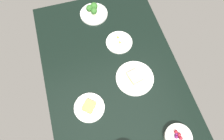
% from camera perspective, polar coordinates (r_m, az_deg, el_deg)
% --- Properties ---
extents(dining_table, '(1.26, 0.82, 0.04)m').
position_cam_1_polar(dining_table, '(1.37, 0.00, -0.74)').
color(dining_table, black).
rests_on(dining_table, ground).
extents(plate_cheese, '(0.17, 0.17, 0.04)m').
position_cam_1_polar(plate_cheese, '(1.26, -5.90, -9.59)').
color(plate_cheese, white).
rests_on(plate_cheese, dining_table).
extents(plate_eggs, '(0.17, 0.17, 0.04)m').
position_cam_1_polar(plate_eggs, '(1.45, 1.84, 7.27)').
color(plate_eggs, white).
rests_on(plate_eggs, dining_table).
extents(plate_broccoli, '(0.19, 0.19, 0.08)m').
position_cam_1_polar(plate_broccoli, '(1.59, -4.73, 14.76)').
color(plate_broccoli, white).
rests_on(plate_broccoli, dining_table).
extents(bowl_berries, '(0.14, 0.14, 0.06)m').
position_cam_1_polar(bowl_berries, '(1.26, 16.73, -16.34)').
color(bowl_berries, white).
rests_on(bowl_berries, dining_table).
extents(plate_sandwich, '(0.23, 0.23, 0.04)m').
position_cam_1_polar(plate_sandwich, '(1.33, 5.93, -2.01)').
color(plate_sandwich, white).
rests_on(plate_sandwich, dining_table).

